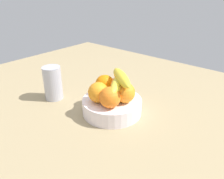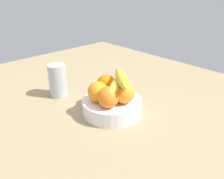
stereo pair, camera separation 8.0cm
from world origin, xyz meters
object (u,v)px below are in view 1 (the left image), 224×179
(orange_center, at_px, (124,93))
(orange_back_left, at_px, (119,86))
(banana_bunch, at_px, (119,86))
(orange_front_right, at_px, (110,97))
(thermos_tumbler, at_px, (53,83))
(fruit_bowl, at_px, (112,106))
(orange_front_left, at_px, (98,92))
(orange_back_right, at_px, (105,84))

(orange_center, height_order, orange_back_left, same)
(banana_bunch, bearing_deg, orange_front_right, 100.85)
(orange_front_right, height_order, thermos_tumbler, thermos_tumbler)
(orange_front_right, bearing_deg, orange_center, -105.24)
(fruit_bowl, xyz_separation_m, orange_back_left, (0.00, -0.04, 0.07))
(fruit_bowl, relative_size, orange_front_right, 2.98)
(orange_front_left, distance_m, orange_back_left, 0.09)
(orange_back_left, bearing_deg, fruit_bowl, 91.43)
(orange_back_left, xyz_separation_m, orange_back_right, (0.05, 0.02, 0.00))
(orange_back_right, relative_size, banana_bunch, 0.43)
(orange_front_right, bearing_deg, banana_bunch, -79.15)
(fruit_bowl, height_order, orange_front_left, orange_front_left)
(orange_back_left, height_order, banana_bunch, banana_bunch)
(orange_back_right, xyz_separation_m, banana_bunch, (-0.07, 0.00, 0.02))
(fruit_bowl, relative_size, orange_center, 2.98)
(orange_back_left, xyz_separation_m, thermos_tumbler, (0.26, 0.11, -0.02))
(fruit_bowl, height_order, orange_back_right, orange_back_right)
(thermos_tumbler, bearing_deg, fruit_bowl, -164.87)
(banana_bunch, bearing_deg, fruit_bowl, 44.18)
(orange_front_left, relative_size, orange_front_right, 1.00)
(orange_center, bearing_deg, orange_back_right, -5.22)
(orange_front_left, bearing_deg, banana_bunch, -124.50)
(fruit_bowl, distance_m, banana_bunch, 0.09)
(orange_front_left, xyz_separation_m, banana_bunch, (-0.04, -0.06, 0.02))
(orange_front_right, xyz_separation_m, thermos_tumbler, (0.29, 0.02, -0.02))
(orange_front_left, height_order, thermos_tumbler, thermos_tumbler)
(banana_bunch, distance_m, thermos_tumbler, 0.30)
(orange_back_left, height_order, orange_back_right, same)
(orange_front_left, xyz_separation_m, orange_center, (-0.07, -0.06, 0.00))
(orange_front_left, relative_size, orange_center, 1.00)
(orange_front_right, relative_size, banana_bunch, 0.43)
(orange_front_right, distance_m, banana_bunch, 0.07)
(orange_front_right, xyz_separation_m, orange_center, (-0.02, -0.06, 0.00))
(orange_center, distance_m, orange_back_left, 0.06)
(banana_bunch, xyz_separation_m, thermos_tumbler, (0.28, 0.09, -0.04))
(fruit_bowl, xyz_separation_m, orange_front_left, (0.03, 0.05, 0.07))
(fruit_bowl, xyz_separation_m, orange_front_right, (-0.03, 0.05, 0.07))
(orange_back_left, xyz_separation_m, banana_bunch, (-0.02, 0.03, 0.02))
(orange_back_right, bearing_deg, orange_center, 174.78)
(orange_center, bearing_deg, orange_back_left, -33.83)
(orange_back_left, distance_m, thermos_tumbler, 0.29)
(banana_bunch, bearing_deg, orange_center, 166.15)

